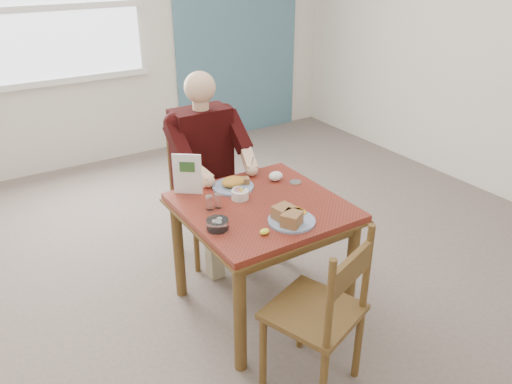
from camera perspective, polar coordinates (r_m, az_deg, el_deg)
floor at (r=3.35m, az=0.64°, el=-12.78°), size 6.00×6.00×0.00m
wall_back at (r=5.42m, az=-17.67°, el=17.59°), size 5.50×0.00×5.50m
accent_panel at (r=6.02m, az=-2.07°, el=19.50°), size 1.60×0.02×2.80m
lemon_wedge at (r=2.63m, az=0.98°, el=-4.55°), size 0.07×0.06×0.03m
napkin at (r=3.22m, az=2.27°, el=1.83°), size 0.11×0.10×0.06m
metal_dish at (r=3.20m, az=4.52°, el=1.11°), size 0.08×0.08×0.01m
window at (r=5.27m, az=-22.25°, el=18.92°), size 1.72×0.04×1.42m
table at (r=2.99m, az=0.70°, el=-3.25°), size 0.92×0.92×0.75m
chair_far at (r=3.68m, az=-6.08°, el=-0.22°), size 0.42×0.42×0.95m
chair_near at (r=2.57m, az=7.51°, el=-13.59°), size 0.54×0.54×0.95m
diner at (r=3.47m, az=-5.67°, el=4.13°), size 0.53×0.56×1.39m
near_plate at (r=2.74m, az=3.85°, el=-2.90°), size 0.34×0.34×0.09m
far_plate at (r=3.13m, az=-2.54°, el=0.95°), size 0.33×0.33×0.07m
caddy at (r=2.99m, az=-1.84°, el=-0.28°), size 0.11×0.11×0.08m
shakers at (r=2.88m, az=-4.86°, el=-1.10°), size 0.09×0.05×0.09m
creamer at (r=2.68m, az=-4.42°, el=-3.70°), size 0.12×0.12×0.06m
menu at (r=3.04m, az=-7.85°, el=2.07°), size 0.15×0.12×0.26m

